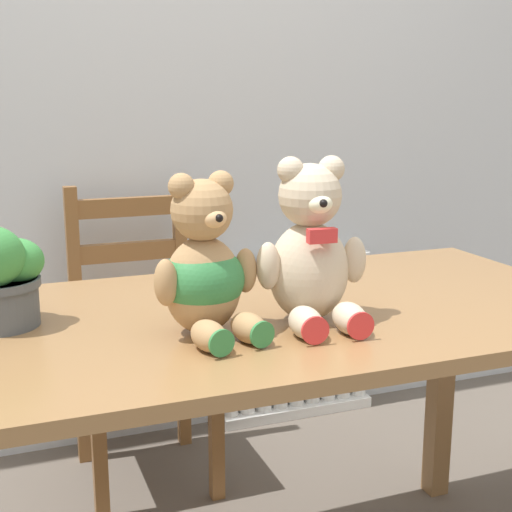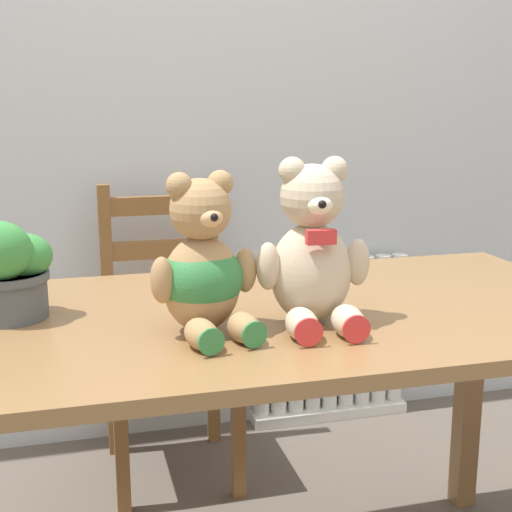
% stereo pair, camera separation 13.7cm
% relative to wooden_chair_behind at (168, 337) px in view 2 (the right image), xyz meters
% --- Properties ---
extents(wall_back, '(8.00, 0.04, 2.60)m').
position_rel_wooden_chair_behind_xyz_m(wall_back, '(0.13, 0.28, 0.85)').
color(wall_back, silver).
rests_on(wall_back, ground_plane).
extents(radiator, '(0.61, 0.10, 0.63)m').
position_rel_wooden_chair_behind_xyz_m(radiator, '(0.64, 0.21, -0.17)').
color(radiator, white).
rests_on(radiator, ground_plane).
extents(dining_table, '(1.48, 0.78, 0.77)m').
position_rel_wooden_chair_behind_xyz_m(dining_table, '(0.13, -0.79, 0.21)').
color(dining_table, olive).
rests_on(dining_table, ground_plane).
extents(wooden_chair_behind, '(0.39, 0.42, 0.93)m').
position_rel_wooden_chair_behind_xyz_m(wooden_chair_behind, '(0.00, 0.00, 0.00)').
color(wooden_chair_behind, brown).
rests_on(wooden_chair_behind, ground_plane).
extents(teddy_bear_left, '(0.22, 0.24, 0.31)m').
position_rel_wooden_chair_behind_xyz_m(teddy_bear_left, '(-0.05, -0.89, 0.44)').
color(teddy_bear_left, tan).
rests_on(teddy_bear_left, dining_table).
extents(teddy_bear_right, '(0.23, 0.23, 0.33)m').
position_rel_wooden_chair_behind_xyz_m(teddy_bear_right, '(0.17, -0.90, 0.46)').
color(teddy_bear_right, beige).
rests_on(teddy_bear_right, dining_table).
extents(potted_plant, '(0.18, 0.17, 0.21)m').
position_rel_wooden_chair_behind_xyz_m(potted_plant, '(-0.41, -0.71, 0.42)').
color(potted_plant, '#4C5156').
rests_on(potted_plant, dining_table).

